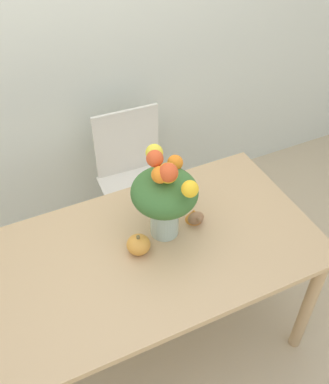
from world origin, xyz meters
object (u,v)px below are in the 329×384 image
object	(u,v)px
pumpkin	(139,245)
turkey_figurine	(195,216)
flower_vase	(165,194)
dining_chair_near_window	(136,181)

from	to	relation	value
pumpkin	turkey_figurine	xyz separation A→B (m)	(0.30, 0.05, -0.01)
pumpkin	turkey_figurine	distance (m)	0.31
flower_vase	pumpkin	distance (m)	0.25
dining_chair_near_window	turkey_figurine	bearing A→B (deg)	-85.54
pumpkin	flower_vase	bearing A→B (deg)	20.16
flower_vase	dining_chair_near_window	distance (m)	0.88
flower_vase	pumpkin	size ratio (longest dim) A/B	4.29
flower_vase	turkey_figurine	world-z (taller)	flower_vase
pumpkin	turkey_figurine	bearing A→B (deg)	10.19
flower_vase	dining_chair_near_window	bearing A→B (deg)	79.16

